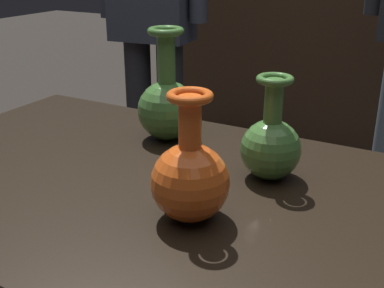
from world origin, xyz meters
The scene contains 3 objects.
vase_centerpiece centered at (0.04, -0.08, 0.87)m, with size 0.11×0.11×0.19m.
vase_tall_behind centered at (-0.16, 0.19, 0.87)m, with size 0.12×0.12×0.23m.
vase_left_accent centered at (0.09, 0.11, 0.86)m, with size 0.10×0.10×0.18m.
Camera 1 is at (0.34, -0.62, 1.17)m, focal length 45.86 mm.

